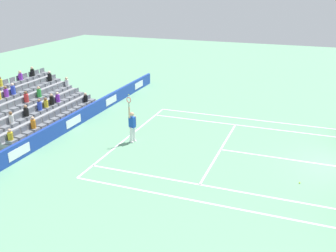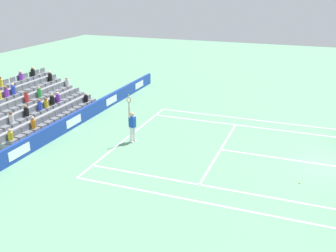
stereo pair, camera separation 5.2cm
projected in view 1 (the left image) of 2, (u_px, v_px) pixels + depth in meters
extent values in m
cube|color=white|center=(129.00, 136.00, 22.47)|extent=(10.97, 0.10, 0.01)
cube|color=white|center=(221.00, 149.00, 20.67)|extent=(8.23, 0.10, 0.01)
cube|color=white|center=(282.00, 158.00, 19.63)|extent=(0.10, 6.40, 0.01)
cube|color=white|center=(210.00, 186.00, 16.91)|extent=(0.10, 11.89, 0.01)
cube|color=white|center=(243.00, 126.00, 24.13)|extent=(0.10, 11.89, 0.01)
cube|color=white|center=(201.00, 202.00, 15.71)|extent=(0.10, 11.89, 0.01)
cube|color=white|center=(246.00, 119.00, 25.34)|extent=(0.10, 11.89, 0.01)
cube|color=white|center=(131.00, 136.00, 22.43)|extent=(0.10, 0.20, 0.01)
cube|color=#193899|center=(72.00, 121.00, 23.58)|extent=(24.24, 0.20, 0.91)
cube|color=white|center=(139.00, 85.00, 32.05)|extent=(1.55, 0.01, 0.51)
cube|color=white|center=(111.00, 100.00, 27.80)|extent=(1.55, 0.01, 0.51)
cube|color=white|center=(74.00, 121.00, 23.54)|extent=(1.55, 0.01, 0.51)
cube|color=white|center=(19.00, 152.00, 19.29)|extent=(1.55, 0.01, 0.51)
cylinder|color=white|center=(134.00, 134.00, 21.61)|extent=(0.16, 0.16, 0.90)
cylinder|color=white|center=(131.00, 135.00, 21.43)|extent=(0.16, 0.16, 0.90)
cube|color=white|center=(134.00, 141.00, 21.75)|extent=(0.18, 0.28, 0.08)
cube|color=white|center=(132.00, 142.00, 21.57)|extent=(0.18, 0.28, 0.08)
cube|color=#1947B2|center=(132.00, 122.00, 21.25)|extent=(0.31, 0.40, 0.60)
sphere|color=#D3A884|center=(132.00, 114.00, 21.09)|extent=(0.24, 0.24, 0.24)
cylinder|color=#D3A884|center=(129.00, 113.00, 20.87)|extent=(0.09, 0.09, 0.62)
cylinder|color=#D3A884|center=(135.00, 121.00, 21.39)|extent=(0.09, 0.09, 0.56)
cylinder|color=black|center=(129.00, 105.00, 20.71)|extent=(0.04, 0.04, 0.28)
torus|color=red|center=(129.00, 100.00, 20.62)|extent=(0.11, 0.31, 0.31)
sphere|color=#D1E533|center=(129.00, 95.00, 20.52)|extent=(0.07, 0.07, 0.07)
cube|color=gray|center=(58.00, 123.00, 24.02)|extent=(8.68, 0.95, 0.42)
cube|color=slate|center=(91.00, 101.00, 27.44)|extent=(0.48, 0.44, 0.20)
cube|color=slate|center=(89.00, 97.00, 27.42)|extent=(0.48, 0.04, 0.30)
cube|color=slate|center=(87.00, 103.00, 26.90)|extent=(0.48, 0.44, 0.20)
cube|color=slate|center=(84.00, 99.00, 26.88)|extent=(0.48, 0.04, 0.30)
cube|color=slate|center=(82.00, 106.00, 26.36)|extent=(0.48, 0.44, 0.20)
cube|color=slate|center=(79.00, 102.00, 26.33)|extent=(0.48, 0.04, 0.30)
cube|color=slate|center=(77.00, 108.00, 25.81)|extent=(0.48, 0.44, 0.20)
cube|color=slate|center=(74.00, 104.00, 25.79)|extent=(0.48, 0.04, 0.30)
cube|color=slate|center=(72.00, 111.00, 25.27)|extent=(0.48, 0.44, 0.20)
cube|color=slate|center=(69.00, 107.00, 25.25)|extent=(0.48, 0.04, 0.30)
cube|color=slate|center=(66.00, 114.00, 24.72)|extent=(0.48, 0.44, 0.20)
cube|color=slate|center=(63.00, 110.00, 24.70)|extent=(0.48, 0.04, 0.30)
cube|color=slate|center=(60.00, 117.00, 24.18)|extent=(0.48, 0.44, 0.20)
cube|color=slate|center=(57.00, 113.00, 24.16)|extent=(0.48, 0.04, 0.30)
cube|color=slate|center=(54.00, 120.00, 23.64)|extent=(0.48, 0.44, 0.20)
cube|color=slate|center=(51.00, 116.00, 23.61)|extent=(0.48, 0.04, 0.30)
cube|color=slate|center=(48.00, 123.00, 23.09)|extent=(0.48, 0.44, 0.20)
cube|color=slate|center=(45.00, 119.00, 23.07)|extent=(0.48, 0.04, 0.30)
cube|color=slate|center=(42.00, 126.00, 22.55)|extent=(0.48, 0.44, 0.20)
cube|color=slate|center=(38.00, 122.00, 22.53)|extent=(0.48, 0.04, 0.30)
cube|color=slate|center=(35.00, 130.00, 22.00)|extent=(0.48, 0.44, 0.20)
cube|color=slate|center=(31.00, 125.00, 21.98)|extent=(0.48, 0.04, 0.30)
cube|color=slate|center=(28.00, 134.00, 21.46)|extent=(0.48, 0.44, 0.20)
cube|color=slate|center=(24.00, 129.00, 21.44)|extent=(0.48, 0.04, 0.30)
cube|color=slate|center=(20.00, 137.00, 20.92)|extent=(0.48, 0.44, 0.20)
cube|color=slate|center=(16.00, 133.00, 20.89)|extent=(0.48, 0.04, 0.30)
cube|color=slate|center=(12.00, 142.00, 20.37)|extent=(0.48, 0.44, 0.20)
cube|color=slate|center=(8.00, 137.00, 20.35)|extent=(0.48, 0.04, 0.30)
cube|color=gray|center=(45.00, 118.00, 24.25)|extent=(8.68, 0.95, 0.84)
cube|color=slate|center=(79.00, 94.00, 27.61)|extent=(0.48, 0.44, 0.20)
cube|color=slate|center=(77.00, 90.00, 27.59)|extent=(0.48, 0.04, 0.30)
cube|color=slate|center=(75.00, 96.00, 27.06)|extent=(0.48, 0.44, 0.20)
cube|color=slate|center=(72.00, 92.00, 27.04)|extent=(0.48, 0.04, 0.30)
cube|color=slate|center=(70.00, 98.00, 26.52)|extent=(0.48, 0.44, 0.20)
cube|color=slate|center=(67.00, 95.00, 26.50)|extent=(0.48, 0.04, 0.30)
cube|color=slate|center=(64.00, 101.00, 25.98)|extent=(0.48, 0.44, 0.20)
cube|color=slate|center=(61.00, 97.00, 25.95)|extent=(0.48, 0.04, 0.30)
cube|color=slate|center=(59.00, 103.00, 25.43)|extent=(0.48, 0.44, 0.20)
cube|color=slate|center=(56.00, 99.00, 25.41)|extent=(0.48, 0.04, 0.30)
cube|color=slate|center=(53.00, 106.00, 24.89)|extent=(0.48, 0.44, 0.20)
cube|color=slate|center=(50.00, 102.00, 24.87)|extent=(0.48, 0.04, 0.30)
cube|color=slate|center=(47.00, 109.00, 24.34)|extent=(0.48, 0.44, 0.20)
cube|color=slate|center=(44.00, 105.00, 24.32)|extent=(0.48, 0.04, 0.30)
cube|color=slate|center=(41.00, 112.00, 23.80)|extent=(0.48, 0.44, 0.20)
cube|color=slate|center=(38.00, 107.00, 23.78)|extent=(0.48, 0.04, 0.30)
cube|color=slate|center=(34.00, 115.00, 23.25)|extent=(0.48, 0.44, 0.20)
cube|color=slate|center=(31.00, 110.00, 23.23)|extent=(0.48, 0.04, 0.30)
cube|color=slate|center=(28.00, 118.00, 22.71)|extent=(0.48, 0.44, 0.20)
cube|color=slate|center=(24.00, 113.00, 22.69)|extent=(0.48, 0.04, 0.30)
cube|color=slate|center=(20.00, 121.00, 22.17)|extent=(0.48, 0.44, 0.20)
cube|color=slate|center=(17.00, 117.00, 22.14)|extent=(0.48, 0.04, 0.30)
cube|color=slate|center=(13.00, 124.00, 21.62)|extent=(0.48, 0.44, 0.20)
cube|color=slate|center=(9.00, 120.00, 21.60)|extent=(0.48, 0.04, 0.30)
cube|color=slate|center=(5.00, 128.00, 21.08)|extent=(0.48, 0.44, 0.20)
cube|color=slate|center=(1.00, 123.00, 21.06)|extent=(0.48, 0.04, 0.30)
cube|color=gray|center=(32.00, 113.00, 24.49)|extent=(8.68, 0.95, 1.26)
cube|color=slate|center=(68.00, 87.00, 27.77)|extent=(0.48, 0.44, 0.20)
cube|color=slate|center=(65.00, 83.00, 27.75)|extent=(0.48, 0.04, 0.30)
cube|color=slate|center=(63.00, 89.00, 27.23)|extent=(0.48, 0.44, 0.20)
cube|color=slate|center=(60.00, 86.00, 27.20)|extent=(0.48, 0.04, 0.30)
cube|color=slate|center=(57.00, 91.00, 26.68)|extent=(0.48, 0.44, 0.20)
cube|color=slate|center=(55.00, 88.00, 26.66)|extent=(0.48, 0.04, 0.30)
cube|color=slate|center=(52.00, 94.00, 26.14)|extent=(0.48, 0.44, 0.20)
cube|color=slate|center=(49.00, 90.00, 26.12)|extent=(0.48, 0.04, 0.30)
cube|color=slate|center=(46.00, 96.00, 25.59)|extent=(0.48, 0.44, 0.20)
cube|color=slate|center=(43.00, 92.00, 25.57)|extent=(0.48, 0.04, 0.30)
cube|color=slate|center=(40.00, 98.00, 25.05)|extent=(0.48, 0.44, 0.20)
cube|color=slate|center=(37.00, 94.00, 25.03)|extent=(0.48, 0.04, 0.30)
cube|color=slate|center=(34.00, 101.00, 24.51)|extent=(0.48, 0.44, 0.20)
cube|color=slate|center=(31.00, 97.00, 24.48)|extent=(0.48, 0.04, 0.30)
cube|color=slate|center=(28.00, 104.00, 23.96)|extent=(0.48, 0.44, 0.20)
cube|color=slate|center=(25.00, 99.00, 23.94)|extent=(0.48, 0.04, 0.30)
cube|color=slate|center=(21.00, 106.00, 23.42)|extent=(0.48, 0.44, 0.20)
cube|color=slate|center=(18.00, 102.00, 23.40)|extent=(0.48, 0.04, 0.30)
cube|color=slate|center=(14.00, 109.00, 22.87)|extent=(0.48, 0.44, 0.20)
cube|color=slate|center=(10.00, 105.00, 22.85)|extent=(0.48, 0.04, 0.30)
cube|color=slate|center=(6.00, 112.00, 22.33)|extent=(0.48, 0.44, 0.20)
cube|color=slate|center=(3.00, 108.00, 22.31)|extent=(0.48, 0.04, 0.30)
cube|color=gray|center=(20.00, 108.00, 24.73)|extent=(8.68, 0.95, 1.68)
cube|color=slate|center=(56.00, 80.00, 27.93)|extent=(0.48, 0.44, 0.20)
cube|color=slate|center=(53.00, 77.00, 27.91)|extent=(0.48, 0.04, 0.30)
cube|color=slate|center=(51.00, 82.00, 27.39)|extent=(0.48, 0.44, 0.20)
cube|color=slate|center=(48.00, 79.00, 27.37)|extent=(0.48, 0.04, 0.30)
cube|color=slate|center=(45.00, 84.00, 26.85)|extent=(0.48, 0.44, 0.20)
cube|color=slate|center=(43.00, 81.00, 26.82)|extent=(0.48, 0.04, 0.30)
cube|color=slate|center=(40.00, 86.00, 26.30)|extent=(0.48, 0.44, 0.20)
cube|color=slate|center=(37.00, 83.00, 26.28)|extent=(0.48, 0.04, 0.30)
cube|color=slate|center=(34.00, 89.00, 25.76)|extent=(0.48, 0.44, 0.20)
cube|color=slate|center=(31.00, 85.00, 25.74)|extent=(0.48, 0.04, 0.30)
cube|color=slate|center=(28.00, 91.00, 25.21)|extent=(0.48, 0.44, 0.20)
cube|color=slate|center=(25.00, 87.00, 25.19)|extent=(0.48, 0.04, 0.30)
cube|color=slate|center=(21.00, 93.00, 24.67)|extent=(0.48, 0.44, 0.20)
cube|color=slate|center=(18.00, 89.00, 24.65)|extent=(0.48, 0.04, 0.30)
cube|color=slate|center=(15.00, 96.00, 24.13)|extent=(0.48, 0.44, 0.20)
cube|color=slate|center=(11.00, 92.00, 24.10)|extent=(0.48, 0.04, 0.30)
cube|color=slate|center=(7.00, 98.00, 23.58)|extent=(0.48, 0.44, 0.20)
cube|color=slate|center=(4.00, 94.00, 23.56)|extent=(0.48, 0.04, 0.30)
cube|color=slate|center=(0.00, 101.00, 23.04)|extent=(0.48, 0.44, 0.20)
cube|color=gray|center=(8.00, 104.00, 24.96)|extent=(8.68, 0.95, 2.10)
cube|color=slate|center=(45.00, 74.00, 28.10)|extent=(0.48, 0.44, 0.20)
cube|color=slate|center=(42.00, 70.00, 28.08)|extent=(0.48, 0.04, 0.30)
cube|color=slate|center=(39.00, 75.00, 27.55)|extent=(0.48, 0.44, 0.20)
cube|color=slate|center=(37.00, 72.00, 27.53)|extent=(0.48, 0.04, 0.30)
cube|color=slate|center=(34.00, 77.00, 27.01)|extent=(0.48, 0.44, 0.20)
cube|color=slate|center=(31.00, 74.00, 26.99)|extent=(0.48, 0.04, 0.30)
cube|color=slate|center=(28.00, 79.00, 26.47)|extent=(0.48, 0.44, 0.20)
cube|color=slate|center=(25.00, 76.00, 26.44)|extent=(0.48, 0.04, 0.30)
cube|color=slate|center=(22.00, 81.00, 25.92)|extent=(0.48, 0.44, 0.20)
cube|color=slate|center=(19.00, 77.00, 25.90)|extent=(0.48, 0.04, 0.30)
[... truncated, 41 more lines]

